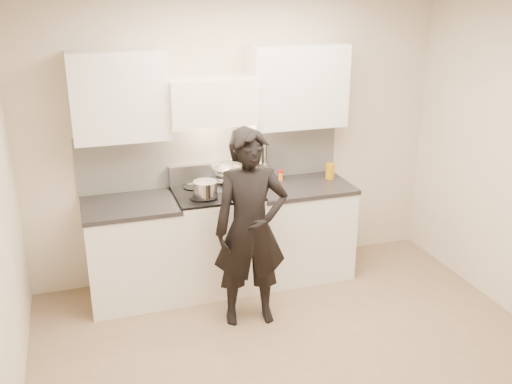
% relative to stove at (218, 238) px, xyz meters
% --- Properties ---
extents(ground_plane, '(4.00, 4.00, 0.00)m').
position_rel_stove_xyz_m(ground_plane, '(0.30, -1.42, -0.47)').
color(ground_plane, '#8A7059').
extents(room_shell, '(4.04, 3.54, 2.70)m').
position_rel_stove_xyz_m(room_shell, '(0.24, -1.05, 1.12)').
color(room_shell, beige).
rests_on(room_shell, ground).
extents(stove, '(0.76, 0.65, 0.96)m').
position_rel_stove_xyz_m(stove, '(0.00, 0.00, 0.00)').
color(stove, white).
rests_on(stove, ground).
extents(counter_right, '(0.92, 0.67, 0.92)m').
position_rel_stove_xyz_m(counter_right, '(0.83, 0.00, -0.01)').
color(counter_right, white).
rests_on(counter_right, ground).
extents(counter_left, '(0.82, 0.67, 0.92)m').
position_rel_stove_xyz_m(counter_left, '(-0.78, 0.00, -0.01)').
color(counter_left, white).
rests_on(counter_left, ground).
extents(wok, '(0.40, 0.50, 0.32)m').
position_rel_stove_xyz_m(wok, '(0.20, 0.14, 0.59)').
color(wok, silver).
rests_on(wok, stove).
extents(stock_pot, '(0.30, 0.25, 0.14)m').
position_rel_stove_xyz_m(stock_pot, '(-0.13, -0.14, 0.55)').
color(stock_pot, silver).
rests_on(stock_pot, stove).
extents(utensil_crock, '(0.13, 0.13, 0.34)m').
position_rel_stove_xyz_m(utensil_crock, '(0.52, 0.23, 0.55)').
color(utensil_crock, '#AFAFAF').
rests_on(utensil_crock, counter_right).
extents(spice_jar, '(0.05, 0.05, 0.10)m').
position_rel_stove_xyz_m(spice_jar, '(0.68, 0.17, 0.50)').
color(spice_jar, orange).
rests_on(spice_jar, counter_right).
extents(oil_glass, '(0.09, 0.09, 0.15)m').
position_rel_stove_xyz_m(oil_glass, '(1.16, 0.08, 0.52)').
color(oil_glass, '#BA7B0F').
rests_on(oil_glass, counter_right).
extents(person, '(0.66, 0.47, 1.67)m').
position_rel_stove_xyz_m(person, '(0.11, -0.67, 0.36)').
color(person, black).
rests_on(person, ground).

